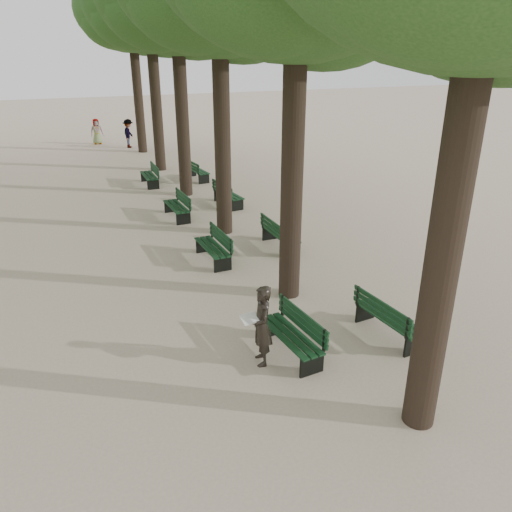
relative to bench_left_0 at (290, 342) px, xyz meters
name	(u,v)px	position (x,y,z in m)	size (l,w,h in m)	color
ground	(286,374)	(-0.37, -0.58, -0.27)	(120.00, 120.00, 0.00)	#C2AD93
tree_central_4	(149,2)	(1.13, 17.42, 7.38)	(6.00, 6.00, 9.95)	#33261C
tree_central_5	(130,9)	(1.13, 22.42, 7.38)	(6.00, 6.00, 9.95)	#33261C
bench_left_0	(290,342)	(0.00, 0.00, 0.00)	(0.73, 1.85, 0.92)	black
bench_left_1	(213,253)	(0.00, 5.17, 0.00)	(0.65, 1.82, 0.92)	black
bench_left_2	(177,211)	(0.00, 9.47, 0.00)	(0.65, 1.82, 0.92)	black
bench_left_3	(150,179)	(0.00, 14.54, 0.00)	(0.58, 1.80, 0.92)	black
bench_right_0	(389,325)	(2.27, -0.19, 0.00)	(0.73, 1.84, 0.92)	black
bench_right_1	(280,240)	(2.27, 5.38, 0.00)	(0.59, 1.81, 0.92)	black
bench_right_2	(228,199)	(2.27, 10.26, 0.00)	(0.77, 1.85, 0.92)	black
bench_right_3	(197,174)	(2.27, 14.65, 0.00)	(0.77, 1.85, 0.92)	black
man_with_map	(262,326)	(-0.65, -0.04, 0.56)	(0.66, 0.71, 1.67)	black
pedestrian_d	(97,131)	(-1.06, 26.11, 0.52)	(0.78, 0.32, 1.59)	#262628
pedestrian_b	(129,133)	(0.64, 24.09, 0.59)	(1.11, 0.34, 1.72)	#262628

